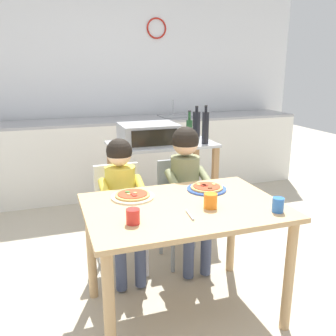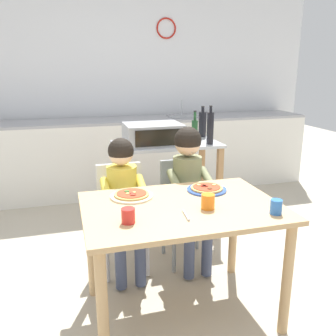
# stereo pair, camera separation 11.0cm
# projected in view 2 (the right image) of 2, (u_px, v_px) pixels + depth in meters

# --- Properties ---
(ground_plane) EXTENTS (11.38, 11.38, 0.00)m
(ground_plane) POSITION_uv_depth(u_px,v_px,m) (143.00, 236.00, 3.43)
(ground_plane) COLOR #B7AD99
(back_wall_tiled) EXTENTS (5.42, 0.14, 2.70)m
(back_wall_tiled) POSITION_uv_depth(u_px,v_px,m) (112.00, 81.00, 4.70)
(back_wall_tiled) COLOR silver
(back_wall_tiled) RESTS_ON ground
(kitchen_counter) EXTENTS (4.88, 0.60, 1.12)m
(kitchen_counter) POSITION_uv_depth(u_px,v_px,m) (119.00, 156.00, 4.56)
(kitchen_counter) COLOR silver
(kitchen_counter) RESTS_ON ground
(kitchen_island_cart) EXTENTS (0.96, 0.52, 0.87)m
(kitchen_island_cart) POSITION_uv_depth(u_px,v_px,m) (166.00, 174.00, 3.38)
(kitchen_island_cart) COLOR #B7BABF
(kitchen_island_cart) RESTS_ON ground
(toaster_oven) EXTENTS (0.50, 0.39, 0.18)m
(toaster_oven) POSITION_uv_depth(u_px,v_px,m) (153.00, 134.00, 3.22)
(toaster_oven) COLOR #999BA0
(toaster_oven) RESTS_ON kitchen_island_cart
(bottle_slim_sauce) EXTENTS (0.06, 0.06, 0.34)m
(bottle_slim_sauce) POSITION_uv_depth(u_px,v_px,m) (210.00, 128.00, 3.21)
(bottle_slim_sauce) COLOR black
(bottle_slim_sauce) RESTS_ON kitchen_island_cart
(bottle_squat_spirits) EXTENTS (0.08, 0.08, 0.30)m
(bottle_squat_spirits) POSITION_uv_depth(u_px,v_px,m) (202.00, 124.00, 3.56)
(bottle_squat_spirits) COLOR black
(bottle_squat_spirits) RESTS_ON kitchen_island_cart
(bottle_brown_beer) EXTENTS (0.06, 0.06, 0.27)m
(bottle_brown_beer) POSITION_uv_depth(u_px,v_px,m) (195.00, 129.00, 3.41)
(bottle_brown_beer) COLOR #1E4723
(bottle_brown_beer) RESTS_ON kitchen_island_cart
(dining_table) EXTENTS (1.18, 0.82, 0.74)m
(dining_table) POSITION_uv_depth(u_px,v_px,m) (182.00, 222.00, 2.21)
(dining_table) COLOR tan
(dining_table) RESTS_ON ground
(dining_chair_left) EXTENTS (0.36, 0.36, 0.81)m
(dining_chair_left) POSITION_uv_depth(u_px,v_px,m) (122.00, 209.00, 2.80)
(dining_chair_left) COLOR silver
(dining_chair_left) RESTS_ON ground
(dining_chair_right) EXTENTS (0.36, 0.36, 0.81)m
(dining_chair_right) POSITION_uv_depth(u_px,v_px,m) (184.00, 203.00, 2.93)
(dining_chair_right) COLOR gray
(dining_chair_right) RESTS_ON ground
(child_in_yellow_shirt) EXTENTS (0.32, 0.42, 1.03)m
(child_in_yellow_shirt) POSITION_uv_depth(u_px,v_px,m) (124.00, 192.00, 2.64)
(child_in_yellow_shirt) COLOR #424C6B
(child_in_yellow_shirt) RESTS_ON ground
(child_in_olive_shirt) EXTENTS (0.32, 0.42, 1.09)m
(child_in_olive_shirt) POSITION_uv_depth(u_px,v_px,m) (189.00, 180.00, 2.76)
(child_in_olive_shirt) COLOR #424C6B
(child_in_olive_shirt) RESTS_ON ground
(pizza_plate_cream) EXTENTS (0.27, 0.27, 0.03)m
(pizza_plate_cream) POSITION_uv_depth(u_px,v_px,m) (132.00, 195.00, 2.31)
(pizza_plate_cream) COLOR beige
(pizza_plate_cream) RESTS_ON dining_table
(pizza_plate_blue_rimmed) EXTENTS (0.26, 0.26, 0.03)m
(pizza_plate_blue_rimmed) POSITION_uv_depth(u_px,v_px,m) (207.00, 189.00, 2.43)
(pizza_plate_blue_rimmed) COLOR #3356B7
(pizza_plate_blue_rimmed) RESTS_ON dining_table
(drinking_cup_blue) EXTENTS (0.07, 0.07, 0.08)m
(drinking_cup_blue) POSITION_uv_depth(u_px,v_px,m) (276.00, 207.00, 2.04)
(drinking_cup_blue) COLOR blue
(drinking_cup_blue) RESTS_ON dining_table
(drinking_cup_orange) EXTENTS (0.08, 0.08, 0.09)m
(drinking_cup_orange) POSITION_uv_depth(u_px,v_px,m) (208.00, 202.00, 2.11)
(drinking_cup_orange) COLOR orange
(drinking_cup_orange) RESTS_ON dining_table
(drinking_cup_red) EXTENTS (0.07, 0.07, 0.08)m
(drinking_cup_red) POSITION_uv_depth(u_px,v_px,m) (128.00, 216.00, 1.92)
(drinking_cup_red) COLOR red
(drinking_cup_red) RESTS_ON dining_table
(serving_spoon) EXTENTS (0.03, 0.14, 0.01)m
(serving_spoon) POSITION_uv_depth(u_px,v_px,m) (186.00, 215.00, 2.02)
(serving_spoon) COLOR #B7BABF
(serving_spoon) RESTS_ON dining_table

